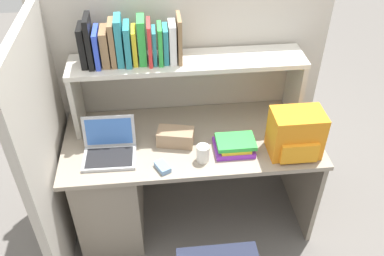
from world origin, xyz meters
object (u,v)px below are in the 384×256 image
(paper_cup, at_px, (203,153))
(computer_mouse, at_px, (163,167))
(laptop, at_px, (109,148))
(backpack, at_px, (296,134))
(tissue_box, at_px, (176,137))

(paper_cup, bearing_deg, computer_mouse, -167.75)
(laptop, xyz_separation_m, paper_cup, (0.55, -0.11, 0.00))
(laptop, height_order, backpack, backpack)
(backpack, height_order, paper_cup, backpack)
(laptop, xyz_separation_m, tissue_box, (0.40, 0.06, -0.00))
(computer_mouse, xyz_separation_m, paper_cup, (0.24, 0.05, 0.04))
(backpack, height_order, computer_mouse, backpack)
(paper_cup, distance_m, tissue_box, 0.23)
(laptop, relative_size, paper_cup, 3.01)
(laptop, xyz_separation_m, backpack, (1.10, -0.09, 0.09))
(tissue_box, bearing_deg, computer_mouse, -99.83)
(laptop, distance_m, paper_cup, 0.56)
(backpack, distance_m, computer_mouse, 0.80)
(computer_mouse, bearing_deg, tissue_box, 41.24)
(tissue_box, bearing_deg, paper_cup, -36.57)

